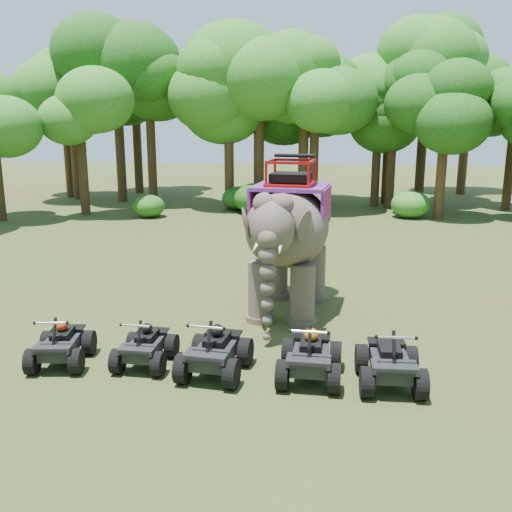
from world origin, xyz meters
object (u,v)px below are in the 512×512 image
object	(u,v)px
atv_3	(310,349)
atv_4	(390,355)
atv_1	(145,341)
atv_2	(215,345)
elephant	(289,235)
atv_0	(61,338)

from	to	relation	value
atv_3	atv_4	world-z (taller)	atv_3
atv_1	atv_4	size ratio (longest dim) A/B	0.88
atv_2	atv_3	xyz separation A→B (m)	(2.02, 0.02, -0.00)
atv_1	elephant	bearing A→B (deg)	56.67
atv_4	atv_0	bearing A→B (deg)	176.76
atv_1	atv_2	xyz separation A→B (m)	(1.62, -0.25, 0.08)
atv_2	atv_3	distance (m)	2.02
atv_1	atv_2	distance (m)	1.64
elephant	atv_4	distance (m)	5.26
atv_3	atv_4	xyz separation A→B (m)	(1.62, -0.08, -0.00)
atv_0	atv_1	size ratio (longest dim) A/B	1.04
atv_3	atv_0	bearing A→B (deg)	-178.90
atv_0	atv_4	bearing A→B (deg)	-9.62
atv_0	atv_2	xyz separation A→B (m)	(3.49, -0.07, 0.06)
atv_3	elephant	bearing A→B (deg)	101.69
atv_2	atv_3	size ratio (longest dim) A/B	1.00
elephant	atv_3	world-z (taller)	elephant
elephant	atv_3	bearing A→B (deg)	-73.48
atv_4	elephant	bearing A→B (deg)	116.14
atv_0	atv_2	size ratio (longest dim) A/B	0.91
atv_0	atv_3	bearing A→B (deg)	-9.14
atv_1	atv_4	xyz separation A→B (m)	(5.25, -0.30, 0.08)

